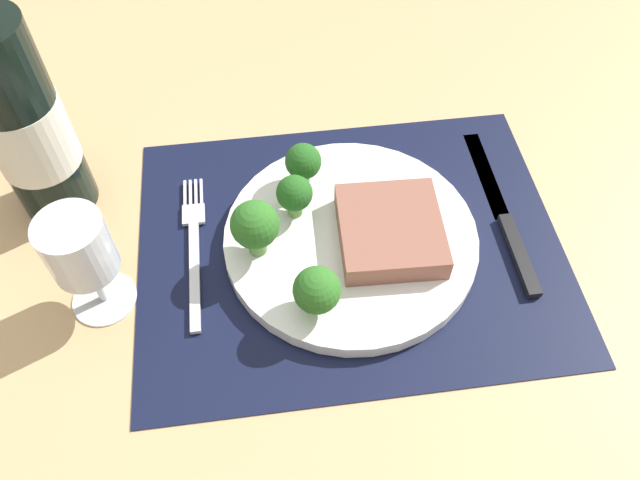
% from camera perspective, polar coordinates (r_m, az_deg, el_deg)
% --- Properties ---
extents(ground_plane, '(1.40, 1.10, 0.03)m').
position_cam_1_polar(ground_plane, '(0.67, 2.71, -1.21)').
color(ground_plane, tan).
extents(placemat, '(0.44, 0.34, 0.00)m').
position_cam_1_polar(placemat, '(0.66, 2.76, -0.39)').
color(placemat, black).
rests_on(placemat, ground_plane).
extents(plate, '(0.26, 0.26, 0.02)m').
position_cam_1_polar(plate, '(0.65, 2.79, 0.10)').
color(plate, white).
rests_on(plate, placemat).
extents(steak, '(0.11, 0.11, 0.03)m').
position_cam_1_polar(steak, '(0.63, 6.40, 0.87)').
color(steak, '#8C5647').
rests_on(steak, plate).
extents(broccoli_near_fork, '(0.04, 0.04, 0.05)m').
position_cam_1_polar(broccoli_near_fork, '(0.57, -0.28, -4.61)').
color(broccoli_near_fork, '#6B994C').
rests_on(broccoli_near_fork, plate).
extents(broccoli_front_edge, '(0.04, 0.04, 0.05)m').
position_cam_1_polar(broccoli_front_edge, '(0.64, -2.34, 4.19)').
color(broccoli_front_edge, '#6B994C').
rests_on(broccoli_front_edge, plate).
extents(broccoli_near_steak, '(0.05, 0.05, 0.07)m').
position_cam_1_polar(broccoli_near_steak, '(0.60, -5.93, 1.30)').
color(broccoli_near_steak, '#5B8942').
rests_on(broccoli_near_steak, plate).
extents(broccoli_center, '(0.04, 0.04, 0.05)m').
position_cam_1_polar(broccoli_center, '(0.66, -1.53, 7.08)').
color(broccoli_center, '#5B8942').
rests_on(broccoli_center, plate).
extents(fork, '(0.02, 0.19, 0.01)m').
position_cam_1_polar(fork, '(0.66, -11.35, -0.67)').
color(fork, silver).
rests_on(fork, placemat).
extents(knife, '(0.02, 0.23, 0.01)m').
position_cam_1_polar(knife, '(0.70, 16.51, 1.67)').
color(knife, black).
rests_on(knife, placemat).
extents(wine_bottle, '(0.08, 0.08, 0.33)m').
position_cam_1_polar(wine_bottle, '(0.67, -25.46, 9.86)').
color(wine_bottle, black).
rests_on(wine_bottle, ground_plane).
extents(wine_glass, '(0.06, 0.06, 0.12)m').
position_cam_1_polar(wine_glass, '(0.59, -20.95, -1.09)').
color(wine_glass, silver).
rests_on(wine_glass, ground_plane).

